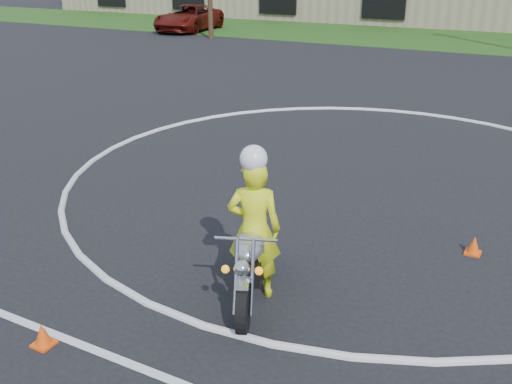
% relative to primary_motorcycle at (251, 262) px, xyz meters
% --- Properties ---
extents(ground, '(120.00, 120.00, 0.00)m').
position_rel_primary_motorcycle_xyz_m(ground, '(-0.21, 2.13, -0.56)').
color(ground, black).
rests_on(ground, ground).
extents(grass_strip, '(120.00, 10.00, 0.02)m').
position_rel_primary_motorcycle_xyz_m(grass_strip, '(-0.21, 29.13, -0.55)').
color(grass_strip, '#1E4714').
rests_on(grass_strip, ground).
extents(course_markings, '(19.05, 19.05, 0.12)m').
position_rel_primary_motorcycle_xyz_m(course_markings, '(1.96, 6.49, -0.56)').
color(course_markings, silver).
rests_on(course_markings, ground).
extents(primary_motorcycle, '(1.03, 2.10, 1.16)m').
position_rel_primary_motorcycle_xyz_m(primary_motorcycle, '(0.00, 0.00, 0.00)').
color(primary_motorcycle, black).
rests_on(primary_motorcycle, ground).
extents(rider_primary_grp, '(0.84, 0.70, 2.16)m').
position_rel_primary_motorcycle_xyz_m(rider_primary_grp, '(-0.02, 0.14, 0.48)').
color(rider_primary_grp, '#EBF81A').
rests_on(rider_primary_grp, ground).
extents(pickup_grp, '(3.41, 6.13, 1.62)m').
position_rel_primary_motorcycle_xyz_m(pickup_grp, '(-18.49, 25.72, 0.25)').
color(pickup_grp, '#570F09').
rests_on(pickup_grp, ground).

